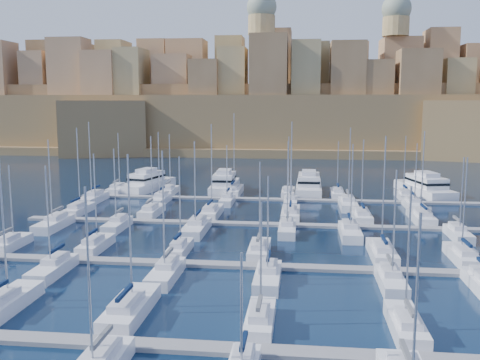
# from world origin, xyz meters

# --- Properties ---
(ground) EXTENTS (600.00, 600.00, 0.00)m
(ground) POSITION_xyz_m (0.00, 0.00, 0.00)
(ground) COLOR #041531
(ground) RESTS_ON ground
(pontoon_near) EXTENTS (84.00, 2.00, 0.40)m
(pontoon_near) POSITION_xyz_m (0.00, -34.00, 0.20)
(pontoon_near) COLOR slate
(pontoon_near) RESTS_ON ground
(pontoon_mid_near) EXTENTS (84.00, 2.00, 0.40)m
(pontoon_mid_near) POSITION_xyz_m (0.00, -12.00, 0.20)
(pontoon_mid_near) COLOR slate
(pontoon_mid_near) RESTS_ON ground
(pontoon_mid_far) EXTENTS (84.00, 2.00, 0.40)m
(pontoon_mid_far) POSITION_xyz_m (0.00, 10.00, 0.20)
(pontoon_mid_far) COLOR slate
(pontoon_mid_far) RESTS_ON ground
(pontoon_far) EXTENTS (84.00, 2.00, 0.40)m
(pontoon_far) POSITION_xyz_m (0.00, 32.00, 0.20)
(pontoon_far) COLOR slate
(pontoon_far) RESTS_ON ground
(sailboat_1) EXTENTS (2.96, 9.86, 15.95)m
(sailboat_1) POSITION_xyz_m (-24.38, -28.19, 0.77)
(sailboat_1) COLOR white
(sailboat_1) RESTS_ON ground
(sailboat_2) EXTENTS (3.09, 10.30, 15.42)m
(sailboat_2) POSITION_xyz_m (-12.12, -27.98, 0.77)
(sailboat_2) COLOR white
(sailboat_2) RESTS_ON ground
(sailboat_3) EXTENTS (2.41, 8.04, 11.53)m
(sailboat_3) POSITION_xyz_m (0.11, -29.08, 0.71)
(sailboat_3) COLOR white
(sailboat_3) RESTS_ON ground
(sailboat_4) EXTENTS (2.59, 8.63, 13.08)m
(sailboat_4) POSITION_xyz_m (12.73, -28.79, 0.73)
(sailboat_4) COLOR white
(sailboat_4) RESTS_ON ground
(sailboat_12) EXTENTS (2.28, 7.61, 11.68)m
(sailboat_12) POSITION_xyz_m (-35.56, -7.30, 0.71)
(sailboat_12) COLOR white
(sailboat_12) RESTS_ON ground
(sailboat_13) EXTENTS (2.53, 8.43, 13.27)m
(sailboat_13) POSITION_xyz_m (-23.82, -6.89, 0.73)
(sailboat_13) COLOR white
(sailboat_13) RESTS_ON ground
(sailboat_14) EXTENTS (2.25, 7.51, 13.10)m
(sailboat_14) POSITION_xyz_m (-12.16, -7.35, 0.73)
(sailboat_14) COLOR white
(sailboat_14) RESTS_ON ground
(sailboat_15) EXTENTS (2.57, 8.56, 12.49)m
(sailboat_15) POSITION_xyz_m (-1.75, -6.83, 0.73)
(sailboat_15) COLOR white
(sailboat_15) RESTS_ON ground
(sailboat_16) EXTENTS (2.96, 9.87, 15.86)m
(sailboat_16) POSITION_xyz_m (13.93, -6.19, 0.77)
(sailboat_16) COLOR white
(sailboat_16) RESTS_ON ground
(sailboat_17) EXTENTS (2.71, 9.03, 13.34)m
(sailboat_17) POSITION_xyz_m (23.74, -6.60, 0.74)
(sailboat_17) COLOR white
(sailboat_17) RESTS_ON ground
(sailboat_19) EXTENTS (2.64, 8.80, 13.06)m
(sailboat_19) POSITION_xyz_m (-24.82, -17.29, 0.73)
(sailboat_19) COLOR white
(sailboat_19) RESTS_ON ground
(sailboat_20) EXTENTS (2.68, 8.94, 14.87)m
(sailboat_20) POSITION_xyz_m (-11.44, -17.36, 0.75)
(sailboat_20) COLOR white
(sailboat_20) RESTS_ON ground
(sailboat_21) EXTENTS (2.72, 9.08, 12.31)m
(sailboat_21) POSITION_xyz_m (0.04, -17.43, 0.73)
(sailboat_21) COLOR white
(sailboat_21) RESTS_ON ground
(sailboat_22) EXTENTS (2.55, 8.49, 13.14)m
(sailboat_22) POSITION_xyz_m (13.32, -17.14, 0.73)
(sailboat_22) COLOR white
(sailboat_22) RESTS_ON ground
(sailboat_24) EXTENTS (2.66, 8.85, 15.50)m
(sailboat_24) POSITION_xyz_m (-35.72, 15.32, 0.76)
(sailboat_24) COLOR white
(sailboat_24) RESTS_ON ground
(sailboat_25) EXTENTS (2.69, 8.98, 14.18)m
(sailboat_25) POSITION_xyz_m (-22.44, 15.38, 0.74)
(sailboat_25) COLOR white
(sailboat_25) RESTS_ON ground
(sailboat_26) EXTENTS (2.94, 9.82, 16.24)m
(sailboat_26) POSITION_xyz_m (-11.90, 15.79, 0.77)
(sailboat_26) COLOR white
(sailboat_26) RESTS_ON ground
(sailboat_27) EXTENTS (3.05, 10.17, 16.72)m
(sailboat_27) POSITION_xyz_m (1.81, 15.96, 0.77)
(sailboat_27) COLOR white
(sailboat_27) RESTS_ON ground
(sailboat_28) EXTENTS (2.86, 9.55, 13.84)m
(sailboat_28) POSITION_xyz_m (13.70, 15.65, 0.75)
(sailboat_28) COLOR white
(sailboat_28) RESTS_ON ground
(sailboat_29) EXTENTS (3.07, 10.23, 15.30)m
(sailboat_29) POSITION_xyz_m (23.48, 15.99, 0.76)
(sailboat_29) COLOR white
(sailboat_29) RESTS_ON ground
(sailboat_30) EXTENTS (2.91, 9.71, 14.33)m
(sailboat_30) POSITION_xyz_m (-35.03, 4.26, 0.75)
(sailboat_30) COLOR white
(sailboat_30) RESTS_ON ground
(sailboat_31) EXTENTS (2.49, 8.30, 12.98)m
(sailboat_31) POSITION_xyz_m (-24.96, 4.95, 0.73)
(sailboat_31) COLOR white
(sailboat_31) RESTS_ON ground
(sailboat_32) EXTENTS (3.08, 10.27, 14.31)m
(sailboat_32) POSITION_xyz_m (-12.22, 3.99, 0.76)
(sailboat_32) COLOR white
(sailboat_32) RESTS_ON ground
(sailboat_33) EXTENTS (2.54, 8.46, 14.36)m
(sailboat_33) POSITION_xyz_m (1.55, 4.88, 0.74)
(sailboat_33) COLOR white
(sailboat_33) RESTS_ON ground
(sailboat_34) EXTENTS (2.88, 9.60, 14.08)m
(sailboat_34) POSITION_xyz_m (10.81, 4.32, 0.75)
(sailboat_34) COLOR white
(sailboat_34) RESTS_ON ground
(sailboat_35) EXTENTS (2.45, 8.15, 12.30)m
(sailboat_35) POSITION_xyz_m (26.40, 5.03, 0.72)
(sailboat_35) COLOR white
(sailboat_35) RESTS_ON ground
(sailboat_36) EXTENTS (2.83, 9.45, 13.23)m
(sailboat_36) POSITION_xyz_m (-36.16, 37.61, 0.74)
(sailboat_36) COLOR white
(sailboat_36) RESTS_ON ground
(sailboat_37) EXTENTS (2.43, 8.12, 13.12)m
(sailboat_37) POSITION_xyz_m (-24.59, 36.95, 0.73)
(sailboat_37) COLOR white
(sailboat_37) RESTS_ON ground
(sailboat_38) EXTENTS (3.17, 10.58, 17.57)m
(sailboat_38) POSITION_xyz_m (-10.85, 38.16, 0.79)
(sailboat_38) COLOR white
(sailboat_38) RESTS_ON ground
(sailboat_39) EXTENTS (2.65, 8.84, 12.83)m
(sailboat_39) POSITION_xyz_m (0.82, 37.31, 0.73)
(sailboat_39) COLOR white
(sailboat_39) RESTS_ON ground
(sailboat_40) EXTENTS (2.65, 8.83, 11.93)m
(sailboat_40) POSITION_xyz_m (11.04, 37.30, 0.72)
(sailboat_40) COLOR white
(sailboat_40) RESTS_ON ground
(sailboat_41) EXTENTS (2.49, 8.30, 13.15)m
(sailboat_41) POSITION_xyz_m (24.47, 37.04, 0.73)
(sailboat_41) COLOR white
(sailboat_41) RESTS_ON ground
(sailboat_42) EXTENTS (3.09, 10.31, 16.18)m
(sailboat_42) POSITION_xyz_m (-37.37, 25.97, 0.77)
(sailboat_42) COLOR white
(sailboat_42) RESTS_ON ground
(sailboat_43) EXTENTS (2.68, 8.93, 14.27)m
(sailboat_43) POSITION_xyz_m (-23.89, 26.65, 0.74)
(sailboat_43) COLOR white
(sailboat_43) RESTS_ON ground
(sailboat_44) EXTENTS (2.33, 7.77, 11.86)m
(sailboat_44) POSITION_xyz_m (-10.69, 27.22, 0.71)
(sailboat_44) COLOR white
(sailboat_44) RESTS_ON ground
(sailboat_45) EXTENTS (2.47, 8.22, 12.14)m
(sailboat_45) POSITION_xyz_m (1.55, 27.00, 0.72)
(sailboat_45) COLOR white
(sailboat_45) RESTS_ON ground
(sailboat_46) EXTENTS (3.05, 10.16, 15.34)m
(sailboat_46) POSITION_xyz_m (12.31, 26.04, 0.76)
(sailboat_46) COLOR white
(sailboat_46) RESTS_ON ground
(sailboat_47) EXTENTS (2.79, 9.29, 12.56)m
(sailboat_47) POSITION_xyz_m (24.34, 26.47, 0.73)
(sailboat_47) COLOR white
(sailboat_47) RESTS_ON ground
(motor_yacht_a) EXTENTS (8.93, 17.34, 5.25)m
(motor_yacht_a) POSITION_xyz_m (-30.73, 41.49, 1.73)
(motor_yacht_a) COLOR white
(motor_yacht_a) RESTS_ON ground
(motor_yacht_b) EXTENTS (5.38, 16.89, 5.25)m
(motor_yacht_b) POSITION_xyz_m (-13.33, 41.57, 1.73)
(motor_yacht_b) COLOR white
(motor_yacht_b) RESTS_ON ground
(motor_yacht_c) EXTENTS (5.59, 17.80, 5.25)m
(motor_yacht_c) POSITION_xyz_m (5.18, 42.01, 1.73)
(motor_yacht_c) COLOR white
(motor_yacht_c) RESTS_ON ground
(motor_yacht_d) EXTENTS (9.87, 19.76, 5.25)m
(motor_yacht_d) POSITION_xyz_m (29.87, 42.62, 1.73)
(motor_yacht_d) COLOR white
(motor_yacht_d) RESTS_ON ground
(fortified_city) EXTENTS (460.00, 108.95, 59.52)m
(fortified_city) POSITION_xyz_m (-0.19, 155.26, 14.74)
(fortified_city) COLOR brown
(fortified_city) RESTS_ON ground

